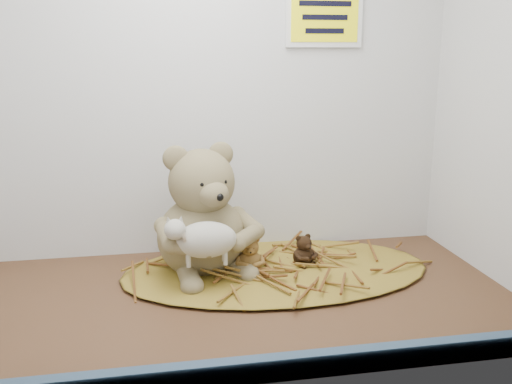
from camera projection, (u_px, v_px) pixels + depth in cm
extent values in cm
cube|color=#472918|center=(213.00, 300.00, 111.67)|extent=(120.00, 60.00, 0.40)
cube|color=silver|center=(195.00, 62.00, 129.36)|extent=(120.00, 0.40, 90.00)
cube|color=#344F63|center=(235.00, 371.00, 83.76)|extent=(119.28, 2.20, 3.60)
ellipsoid|color=olive|center=(277.00, 270.00, 125.58)|extent=(67.95, 39.45, 1.32)
cube|color=#FFF80D|center=(324.00, 17.00, 131.66)|extent=(16.00, 1.20, 11.00)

